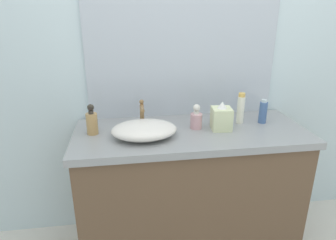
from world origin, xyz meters
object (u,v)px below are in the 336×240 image
object	(u,v)px
soap_dispenser	(196,119)
perfume_bottle	(241,109)
sink_basin	(144,130)
lotion_bottle	(263,112)
spray_can	(92,122)
tissue_box	(221,117)

from	to	relation	value
soap_dispenser	perfume_bottle	world-z (taller)	perfume_bottle
sink_basin	perfume_bottle	xyz separation A→B (m)	(0.62, 0.14, 0.05)
soap_dispenser	lotion_bottle	world-z (taller)	same
perfume_bottle	sink_basin	bearing A→B (deg)	-167.16
lotion_bottle	spray_can	bearing A→B (deg)	-178.66
spray_can	tissue_box	distance (m)	0.76
soap_dispenser	tissue_box	world-z (taller)	tissue_box
perfume_bottle	spray_can	xyz separation A→B (m)	(-0.92, -0.04, -0.02)
sink_basin	tissue_box	bearing A→B (deg)	7.01
sink_basin	spray_can	world-z (taller)	spray_can
lotion_bottle	spray_can	distance (m)	1.06
sink_basin	spray_can	xyz separation A→B (m)	(-0.29, 0.10, 0.03)
lotion_bottle	perfume_bottle	distance (m)	0.15
spray_can	tissue_box	size ratio (longest dim) A/B	1.04
soap_dispenser	perfume_bottle	xyz separation A→B (m)	(0.30, 0.05, 0.04)
sink_basin	lotion_bottle	world-z (taller)	lotion_bottle
sink_basin	spray_can	bearing A→B (deg)	161.71
soap_dispenser	perfume_bottle	size ratio (longest dim) A/B	0.78
spray_can	lotion_bottle	bearing A→B (deg)	1.34
tissue_box	soap_dispenser	bearing A→B (deg)	166.24
lotion_bottle	tissue_box	xyz separation A→B (m)	(-0.29, -0.06, 0.00)
perfume_bottle	lotion_bottle	bearing A→B (deg)	-7.84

